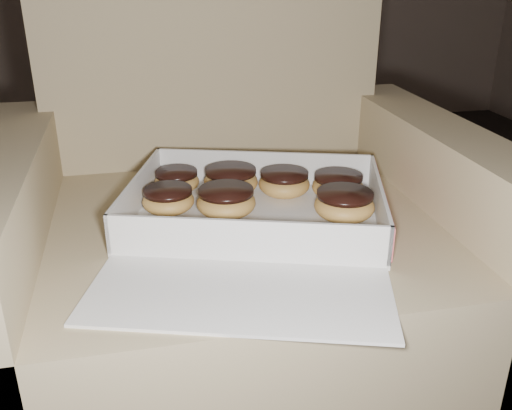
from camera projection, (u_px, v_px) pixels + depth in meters
name	position (u px, v px, depth m)	size (l,w,h in m)	color
armchair	(236.00, 260.00, 1.16)	(0.93, 0.78, 0.97)	#9E8565
bakery_box	(256.00, 223.00, 0.99)	(0.58, 0.63, 0.07)	white
donut_a	(177.00, 180.00, 1.13)	(0.09, 0.09, 0.04)	gold
donut_b	(168.00, 200.00, 1.04)	(0.09, 0.09, 0.05)	gold
donut_c	(231.00, 180.00, 1.12)	(0.11, 0.11, 0.05)	gold
donut_d	(284.00, 183.00, 1.11)	(0.10, 0.10, 0.05)	gold
donut_e	(344.00, 205.00, 1.01)	(0.11, 0.11, 0.05)	gold
donut_f	(338.00, 186.00, 1.10)	(0.10, 0.10, 0.05)	gold
donut_g	(226.00, 201.00, 1.02)	(0.11, 0.11, 0.05)	gold
crumb_a	(231.00, 233.00, 0.97)	(0.01, 0.01, 0.00)	black
crumb_b	(198.00, 243.00, 0.93)	(0.01, 0.01, 0.00)	black
crumb_c	(236.00, 229.00, 0.98)	(0.01, 0.01, 0.00)	black
crumb_d	(275.00, 252.00, 0.90)	(0.01, 0.01, 0.00)	black
crumb_e	(141.00, 241.00, 0.94)	(0.01, 0.01, 0.00)	black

